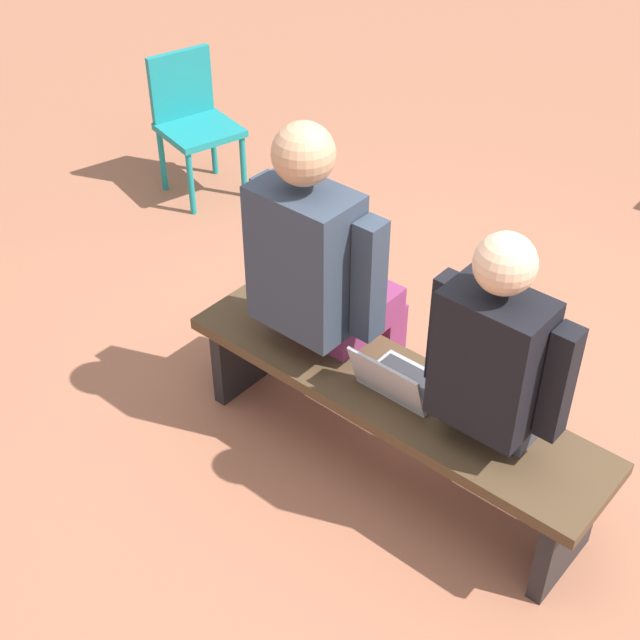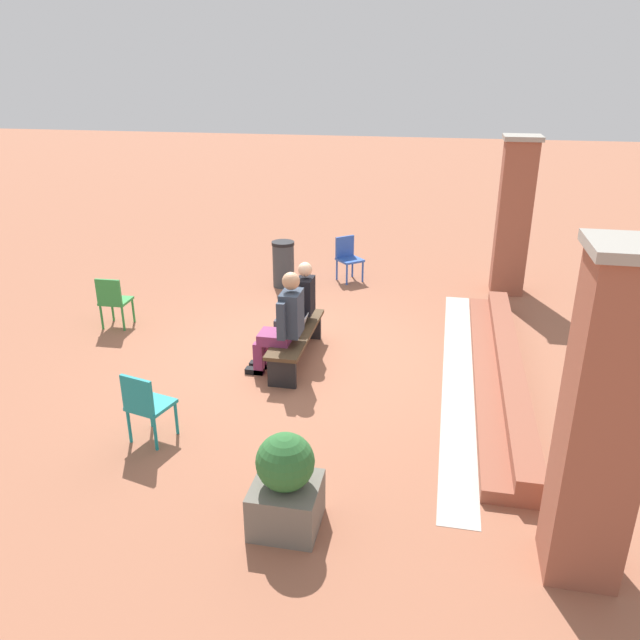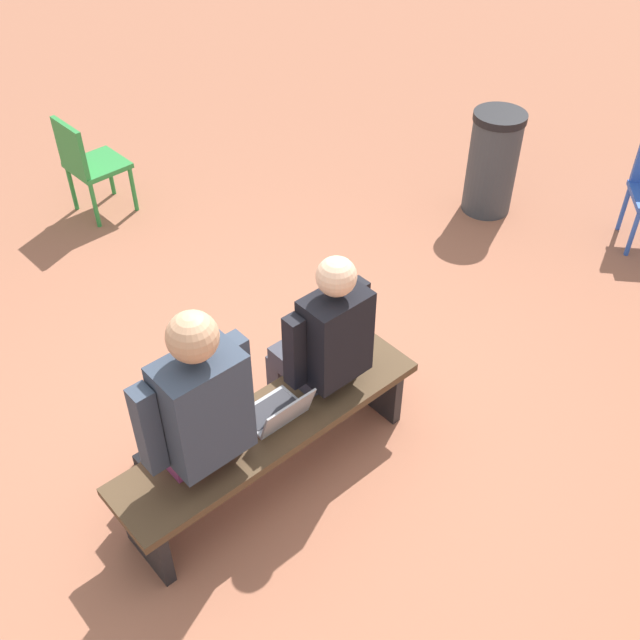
# 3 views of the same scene
# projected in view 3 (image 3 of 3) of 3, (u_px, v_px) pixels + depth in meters

# --- Properties ---
(ground_plane) EXTENTS (60.00, 60.00, 0.00)m
(ground_plane) POSITION_uv_depth(u_px,v_px,m) (284.00, 452.00, 4.35)
(ground_plane) COLOR #9E6047
(bench) EXTENTS (1.80, 0.44, 0.45)m
(bench) POSITION_uv_depth(u_px,v_px,m) (271.00, 433.00, 3.99)
(bench) COLOR #4C3823
(bench) RESTS_ON ground
(person_student) EXTENTS (0.53, 0.67, 1.32)m
(person_student) POSITION_uv_depth(u_px,v_px,m) (322.00, 343.00, 4.01)
(person_student) COLOR #383842
(person_student) RESTS_ON ground
(person_adult) EXTENTS (0.60, 0.76, 1.44)m
(person_adult) POSITION_uv_depth(u_px,v_px,m) (192.00, 412.00, 3.57)
(person_adult) COLOR #7F2D5B
(person_adult) RESTS_ON ground
(laptop) EXTENTS (0.32, 0.29, 0.21)m
(laptop) POSITION_uv_depth(u_px,v_px,m) (278.00, 412.00, 3.91)
(laptop) COLOR #9EA0A5
(laptop) RESTS_ON bench
(plastic_chair_far_left) EXTENTS (0.43, 0.43, 0.84)m
(plastic_chair_far_left) POSITION_uv_depth(u_px,v_px,m) (87.00, 162.00, 5.96)
(plastic_chair_far_left) COLOR #2D893D
(plastic_chair_far_left) RESTS_ON ground
(litter_bin) EXTENTS (0.42, 0.42, 0.86)m
(litter_bin) POSITION_uv_depth(u_px,v_px,m) (493.00, 163.00, 6.05)
(litter_bin) COLOR #383D42
(litter_bin) RESTS_ON ground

